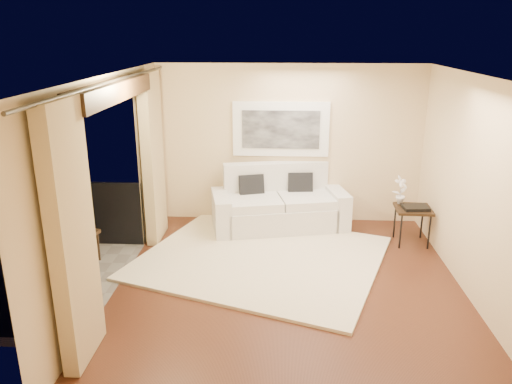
# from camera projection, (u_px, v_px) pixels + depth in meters

# --- Properties ---
(floor) EXTENTS (5.00, 5.00, 0.00)m
(floor) POSITION_uv_depth(u_px,v_px,m) (289.00, 287.00, 6.53)
(floor) COLOR #4E2717
(floor) RESTS_ON ground
(room_shell) EXTENTS (5.00, 6.40, 5.00)m
(room_shell) POSITION_uv_depth(u_px,v_px,m) (112.00, 91.00, 5.86)
(room_shell) COLOR white
(room_shell) RESTS_ON ground
(balcony) EXTENTS (1.81, 2.60, 1.17)m
(balcony) POSITION_uv_depth(u_px,v_px,m) (41.00, 269.00, 6.64)
(balcony) COLOR #605B56
(balcony) RESTS_ON ground
(curtains) EXTENTS (0.16, 4.80, 2.64)m
(curtains) POSITION_uv_depth(u_px,v_px,m) (122.00, 187.00, 6.23)
(curtains) COLOR tan
(curtains) RESTS_ON ground
(artwork) EXTENTS (1.62, 0.07, 0.92)m
(artwork) POSITION_uv_depth(u_px,v_px,m) (281.00, 129.00, 8.38)
(artwork) COLOR white
(artwork) RESTS_ON room_shell
(rug) EXTENTS (4.09, 3.83, 0.04)m
(rug) POSITION_uv_depth(u_px,v_px,m) (261.00, 257.00, 7.33)
(rug) COLOR #F2E4C3
(rug) RESTS_ON floor
(sofa) EXTENTS (2.36, 1.39, 1.06)m
(sofa) POSITION_uv_depth(u_px,v_px,m) (279.00, 206.00, 8.42)
(sofa) COLOR silver
(sofa) RESTS_ON floor
(side_table) EXTENTS (0.56, 0.56, 0.59)m
(side_table) POSITION_uv_depth(u_px,v_px,m) (413.00, 211.00, 7.73)
(side_table) COLOR black
(side_table) RESTS_ON floor
(tray) EXTENTS (0.40, 0.31, 0.05)m
(tray) POSITION_uv_depth(u_px,v_px,m) (415.00, 208.00, 7.65)
(tray) COLOR black
(tray) RESTS_ON side_table
(orchid) EXTENTS (0.29, 0.27, 0.45)m
(orchid) POSITION_uv_depth(u_px,v_px,m) (401.00, 190.00, 7.82)
(orchid) COLOR white
(orchid) RESTS_ON side_table
(bistro_table) EXTENTS (0.79, 0.79, 0.80)m
(bistro_table) POSITION_uv_depth(u_px,v_px,m) (59.00, 237.00, 6.30)
(bistro_table) COLOR black
(bistro_table) RESTS_ON balcony
(balcony_chair_far) EXTENTS (0.51, 0.52, 0.98)m
(balcony_chair_far) POSITION_uv_depth(u_px,v_px,m) (74.00, 229.00, 6.93)
(balcony_chair_far) COLOR black
(balcony_chair_far) RESTS_ON balcony
(balcony_chair_near) EXTENTS (0.53, 0.53, 0.97)m
(balcony_chair_near) POSITION_uv_depth(u_px,v_px,m) (49.00, 275.00, 5.65)
(balcony_chair_near) COLOR black
(balcony_chair_near) RESTS_ON balcony
(ice_bucket) EXTENTS (0.18, 0.18, 0.20)m
(ice_bucket) POSITION_uv_depth(u_px,v_px,m) (49.00, 221.00, 6.32)
(ice_bucket) COLOR silver
(ice_bucket) RESTS_ON bistro_table
(candle) EXTENTS (0.06, 0.06, 0.07)m
(candle) POSITION_uv_depth(u_px,v_px,m) (69.00, 223.00, 6.42)
(candle) COLOR red
(candle) RESTS_ON bistro_table
(vase) EXTENTS (0.04, 0.04, 0.18)m
(vase) POSITION_uv_depth(u_px,v_px,m) (49.00, 231.00, 6.02)
(vase) COLOR silver
(vase) RESTS_ON bistro_table
(glass_a) EXTENTS (0.06, 0.06, 0.12)m
(glass_a) POSITION_uv_depth(u_px,v_px,m) (65.00, 229.00, 6.16)
(glass_a) COLOR silver
(glass_a) RESTS_ON bistro_table
(glass_b) EXTENTS (0.06, 0.06, 0.12)m
(glass_b) POSITION_uv_depth(u_px,v_px,m) (69.00, 225.00, 6.28)
(glass_b) COLOR white
(glass_b) RESTS_ON bistro_table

